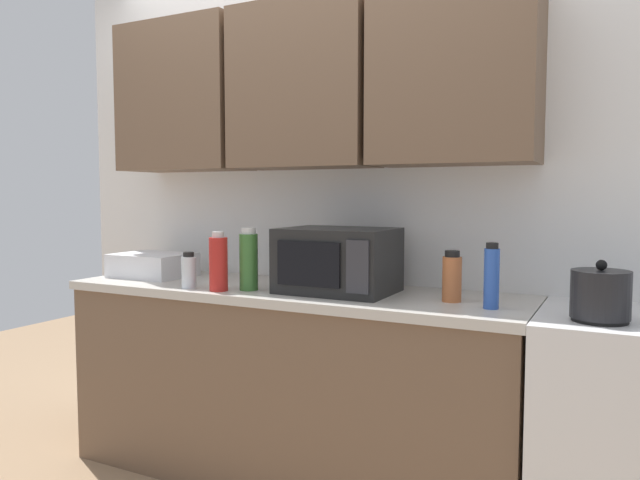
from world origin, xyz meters
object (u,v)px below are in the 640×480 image
microwave (338,260)px  dish_rack (153,265)px  bottle_clear_tall (189,271)px  bottle_green_oil (249,260)px  bottle_red_sauce (218,263)px  kettle (600,294)px  bottle_blue_cleaner (492,277)px  bottle_spice_jar (452,277)px

microwave → dish_rack: microwave is taller
bottle_clear_tall → bottle_green_oil: bearing=16.4°
bottle_red_sauce → dish_rack: bearing=159.2°
dish_rack → bottle_clear_tall: (0.42, -0.22, 0.02)m
dish_rack → bottle_red_sauce: bearing=-20.8°
kettle → microwave: microwave is taller
bottle_clear_tall → bottle_blue_cleaner: bottle_blue_cleaner is taller
microwave → bottle_blue_cleaner: bearing=-6.8°
dish_rack → bottle_clear_tall: size_ratio=2.30×
bottle_red_sauce → bottle_blue_cleaner: bottle_red_sauce is taller
bottle_green_oil → microwave: bearing=18.6°
dish_rack → bottle_green_oil: 0.71m
microwave → bottle_green_oil: 0.40m
microwave → bottle_blue_cleaner: size_ratio=1.94×
bottle_blue_cleaner → bottle_clear_tall: bearing=-174.5°
microwave → bottle_red_sauce: (-0.49, -0.21, -0.02)m
kettle → bottle_blue_cleaner: 0.38m
kettle → bottle_spice_jar: 0.56m
dish_rack → bottle_green_oil: bottle_green_oil is taller
kettle → dish_rack: size_ratio=0.52×
microwave → bottle_clear_tall: (-0.65, -0.21, -0.06)m
kettle → microwave: bearing=172.2°
microwave → dish_rack: 1.07m
bottle_green_oil → bottle_blue_cleaner: bearing=2.6°
microwave → bottle_green_oil: (-0.38, -0.13, -0.01)m
bottle_clear_tall → bottle_spice_jar: bearing=10.1°
kettle → bottle_green_oil: size_ratio=0.71×
dish_rack → bottle_spice_jar: bearing=-0.6°
microwave → bottle_red_sauce: microwave is taller
bottle_spice_jar → dish_rack: bearing=179.4°
bottle_red_sauce → bottle_blue_cleaner: 1.17m
bottle_spice_jar → bottle_green_oil: bottle_green_oil is taller
bottle_spice_jar → bottle_clear_tall: bottle_spice_jar is taller
bottle_spice_jar → bottle_red_sauce: bottle_red_sauce is taller
bottle_spice_jar → bottle_red_sauce: bearing=-168.3°
dish_rack → bottle_green_oil: (0.69, -0.14, 0.07)m
bottle_green_oil → bottle_spice_jar: bearing=8.2°
dish_rack → bottle_blue_cleaner: size_ratio=1.53×
dish_rack → bottle_red_sauce: size_ratio=1.45×
bottle_clear_tall → bottle_green_oil: 0.29m
bottle_blue_cleaner → microwave: bearing=173.2°
microwave → bottle_blue_cleaner: 0.68m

